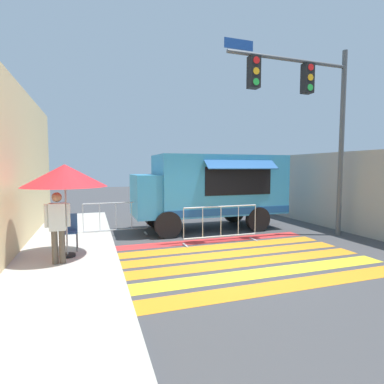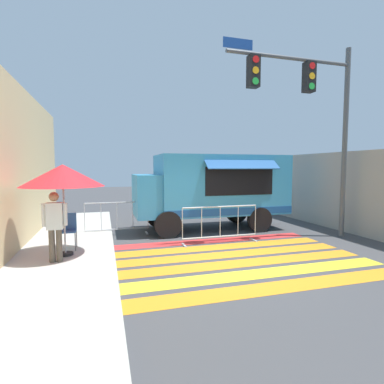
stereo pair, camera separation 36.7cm
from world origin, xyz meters
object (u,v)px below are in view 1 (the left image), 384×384
at_px(patio_umbrella, 65,176).
at_px(vendor_person, 58,224).
at_px(traffic_signal_pole, 308,103).
at_px(barricade_front, 221,224).
at_px(folding_chair, 69,228).
at_px(food_truck, 208,187).
at_px(barricade_side, 116,219).

relative_size(patio_umbrella, vendor_person, 1.39).
height_order(traffic_signal_pole, barricade_front, traffic_signal_pole).
bearing_deg(folding_chair, patio_umbrella, -92.36).
bearing_deg(vendor_person, traffic_signal_pole, 5.36).
relative_size(folding_chair, vendor_person, 0.59).
bearing_deg(patio_umbrella, traffic_signal_pole, 2.68).
distance_m(food_truck, barricade_side, 3.49).
bearing_deg(barricade_front, food_truck, 78.91).
relative_size(traffic_signal_pole, patio_umbrella, 2.77).
bearing_deg(barricade_side, folding_chair, -123.84).
distance_m(barricade_front, barricade_side, 3.55).
xyz_separation_m(food_truck, vendor_person, (-4.81, -3.16, -0.52)).
bearing_deg(patio_umbrella, barricade_front, 8.54).
bearing_deg(food_truck, patio_umbrella, -150.23).
xyz_separation_m(folding_chair, barricade_front, (4.27, 0.00, -0.15)).
xyz_separation_m(folding_chair, vendor_person, (-0.14, -1.12, 0.33)).
height_order(traffic_signal_pole, barricade_side, traffic_signal_pole).
distance_m(folding_chair, vendor_person, 1.18).
xyz_separation_m(vendor_person, barricade_front, (4.42, 1.13, -0.48)).
relative_size(food_truck, folding_chair, 5.97).
distance_m(patio_umbrella, folding_chair, 1.51).
xyz_separation_m(patio_umbrella, vendor_person, (-0.14, -0.48, -1.04)).
height_order(food_truck, folding_chair, food_truck).
bearing_deg(traffic_signal_pole, food_truck, 135.91).
bearing_deg(vendor_person, barricade_front, 13.23).
relative_size(patio_umbrella, barricade_side, 1.05).
xyz_separation_m(barricade_front, barricade_side, (-2.94, 1.99, -0.01)).
relative_size(traffic_signal_pole, barricade_side, 2.89).
bearing_deg(traffic_signal_pole, vendor_person, -173.57).
height_order(food_truck, vendor_person, food_truck).
relative_size(traffic_signal_pole, folding_chair, 6.57).
bearing_deg(food_truck, vendor_person, -146.74).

